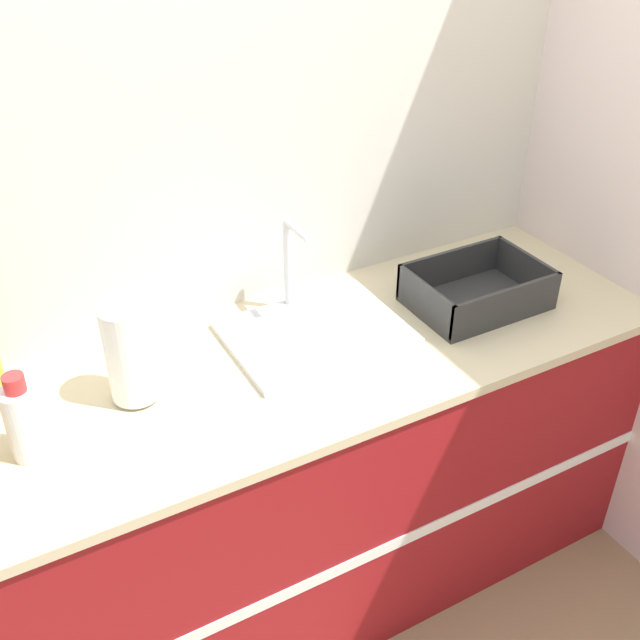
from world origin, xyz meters
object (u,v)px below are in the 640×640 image
dish_rack (476,292)px  bottle_white_spray (25,421)px  sink (314,328)px  paper_towel_roll (130,354)px

dish_rack → bottle_white_spray: bearing=-178.9°
dish_rack → sink: bearing=169.8°
sink → paper_towel_roll: 0.53m
paper_towel_roll → dish_rack: 1.02m
sink → paper_towel_roll: bearing=-176.5°
dish_rack → paper_towel_roll: bearing=176.7°
dish_rack → bottle_white_spray: (-1.28, -0.02, 0.06)m
sink → paper_towel_roll: (-0.52, -0.03, 0.11)m
bottle_white_spray → paper_towel_roll: bearing=17.2°
sink → bottle_white_spray: (-0.78, -0.11, 0.08)m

